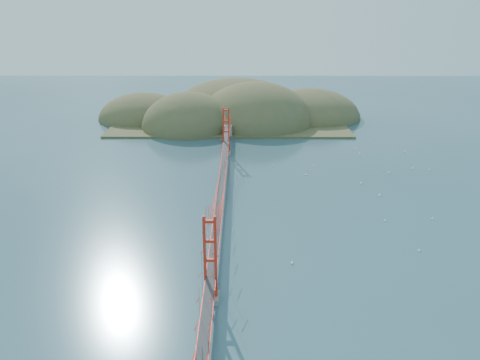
{
  "coord_description": "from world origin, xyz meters",
  "views": [
    {
      "loc": [
        3.85,
        -79.51,
        35.17
      ],
      "look_at": [
        3.48,
        0.0,
        4.73
      ],
      "focal_mm": 35.0,
      "sensor_mm": 36.0,
      "label": 1
    }
  ],
  "objects_px": {
    "sailboat_1": "(385,220)",
    "sailboat_2": "(432,219)",
    "bridge": "(221,168)",
    "sailboat_0": "(292,262)"
  },
  "relations": [
    {
      "from": "sailboat_1",
      "to": "sailboat_2",
      "type": "relative_size",
      "value": 0.97
    },
    {
      "from": "sailboat_0",
      "to": "bridge",
      "type": "bearing_deg",
      "value": 117.47
    },
    {
      "from": "sailboat_0",
      "to": "sailboat_2",
      "type": "relative_size",
      "value": 1.14
    },
    {
      "from": "sailboat_0",
      "to": "sailboat_2",
      "type": "distance_m",
      "value": 29.53
    },
    {
      "from": "sailboat_2",
      "to": "sailboat_1",
      "type": "bearing_deg",
      "value": -175.48
    },
    {
      "from": "sailboat_0",
      "to": "sailboat_1",
      "type": "relative_size",
      "value": 1.18
    },
    {
      "from": "sailboat_0",
      "to": "sailboat_2",
      "type": "height_order",
      "value": "sailboat_0"
    },
    {
      "from": "sailboat_1",
      "to": "sailboat_2",
      "type": "xyz_separation_m",
      "value": [
        8.33,
        0.66,
        0.0
      ]
    },
    {
      "from": "bridge",
      "to": "sailboat_0",
      "type": "height_order",
      "value": "bridge"
    },
    {
      "from": "sailboat_1",
      "to": "sailboat_2",
      "type": "height_order",
      "value": "sailboat_2"
    }
  ]
}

